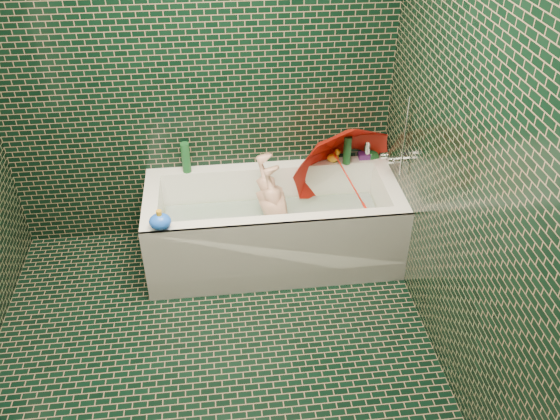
{
  "coord_description": "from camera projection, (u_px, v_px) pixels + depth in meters",
  "views": [
    {
      "loc": [
        0.11,
        -2.23,
        2.71
      ],
      "look_at": [
        0.47,
        0.82,
        0.53
      ],
      "focal_mm": 38.0,
      "sensor_mm": 36.0,
      "label": 1
    }
  ],
  "objects": [
    {
      "name": "rubber_duck",
      "position": [
        334.0,
        157.0,
        4.2
      ],
      "size": [
        0.12,
        0.09,
        0.09
      ],
      "rotation": [
        0.0,
        0.0,
        0.28
      ],
      "color": "orange",
      "rests_on": "bathtub"
    },
    {
      "name": "bath_mat",
      "position": [
        273.0,
        237.0,
        4.15
      ],
      "size": [
        1.35,
        0.47,
        0.01
      ],
      "primitive_type": "cube",
      "color": "green",
      "rests_on": "bathtub"
    },
    {
      "name": "floor",
      "position": [
        215.0,
        375.0,
        3.36
      ],
      "size": [
        2.8,
        2.8,
        0.0
      ],
      "primitive_type": "plane",
      "color": "black",
      "rests_on": "ground"
    },
    {
      "name": "water",
      "position": [
        273.0,
        221.0,
        4.06
      ],
      "size": [
        1.48,
        0.53,
        0.0
      ],
      "primitive_type": "cube",
      "color": "silver",
      "rests_on": "bathtub"
    },
    {
      "name": "bottle_left_short",
      "position": [
        186.0,
        160.0,
        4.07
      ],
      "size": [
        0.07,
        0.07,
        0.17
      ],
      "primitive_type": "cylinder",
      "rotation": [
        0.0,
        0.0,
        -0.43
      ],
      "color": "white",
      "rests_on": "bathtub"
    },
    {
      "name": "faucet",
      "position": [
        397.0,
        154.0,
        3.86
      ],
      "size": [
        0.18,
        0.19,
        0.55
      ],
      "color": "silver",
      "rests_on": "wall_right"
    },
    {
      "name": "soap_bottle_b",
      "position": [
        365.0,
        160.0,
        4.24
      ],
      "size": [
        0.08,
        0.08,
        0.18
      ],
      "primitive_type": "imported",
      "rotation": [
        0.0,
        0.0,
        -0.03
      ],
      "color": "#511D6E",
      "rests_on": "bathtub"
    },
    {
      "name": "bottle_right_pump",
      "position": [
        367.0,
        148.0,
        4.22
      ],
      "size": [
        0.06,
        0.06,
        0.16
      ],
      "primitive_type": "cylinder",
      "rotation": [
        0.0,
        0.0,
        0.24
      ],
      "color": "silver",
      "rests_on": "bathtub"
    },
    {
      "name": "soap_bottle_c",
      "position": [
        375.0,
        159.0,
        4.25
      ],
      "size": [
        0.15,
        0.15,
        0.15
      ],
      "primitive_type": "imported",
      "rotation": [
        0.0,
        0.0,
        0.24
      ],
      "color": "#164D22",
      "rests_on": "bathtub"
    },
    {
      "name": "bottle_right_tall",
      "position": [
        347.0,
        150.0,
        4.14
      ],
      "size": [
        0.06,
        0.06,
        0.21
      ],
      "primitive_type": "cylinder",
      "rotation": [
        0.0,
        0.0,
        0.08
      ],
      "color": "#164D22",
      "rests_on": "bathtub"
    },
    {
      "name": "bathtub",
      "position": [
        273.0,
        232.0,
        4.1
      ],
      "size": [
        1.7,
        0.75,
        0.55
      ],
      "color": "white",
      "rests_on": "floor"
    },
    {
      "name": "soap_bottle_a",
      "position": [
        378.0,
        157.0,
        4.27
      ],
      "size": [
        0.11,
        0.11,
        0.23
      ],
      "primitive_type": "imported",
      "rotation": [
        0.0,
        0.0,
        -0.36
      ],
      "color": "white",
      "rests_on": "bathtub"
    },
    {
      "name": "bottle_left_tall",
      "position": [
        186.0,
        158.0,
        4.05
      ],
      "size": [
        0.06,
        0.06,
        0.22
      ],
      "primitive_type": "cylinder",
      "rotation": [
        0.0,
        0.0,
        -0.04
      ],
      "color": "#164D22",
      "rests_on": "bathtub"
    },
    {
      "name": "umbrella",
      "position": [
        349.0,
        179.0,
        4.06
      ],
      "size": [
        1.0,
        1.0,
        1.02
      ],
      "primitive_type": "imported",
      "rotation": [
        0.37,
        -0.32,
        0.17
      ],
      "color": "red",
      "rests_on": "bathtub"
    },
    {
      "name": "wall_right",
      "position": [
        476.0,
        174.0,
        2.77
      ],
      "size": [
        0.0,
        2.8,
        2.8
      ],
      "primitive_type": "plane",
      "rotation": [
        1.57,
        0.0,
        -1.57
      ],
      "color": "black",
      "rests_on": "floor"
    },
    {
      "name": "bath_toy",
      "position": [
        160.0,
        221.0,
        3.54
      ],
      "size": [
        0.15,
        0.13,
        0.13
      ],
      "rotation": [
        0.0,
        0.0,
        -0.17
      ],
      "color": "blue",
      "rests_on": "bathtub"
    },
    {
      "name": "wall_back",
      "position": [
        196.0,
        71.0,
        3.77
      ],
      "size": [
        2.8,
        0.0,
        2.8
      ],
      "primitive_type": "plane",
      "rotation": [
        1.57,
        0.0,
        0.0
      ],
      "color": "black",
      "rests_on": "floor"
    },
    {
      "name": "child",
      "position": [
        279.0,
        218.0,
        4.07
      ],
      "size": [
        0.98,
        0.44,
        0.39
      ],
      "primitive_type": "imported",
      "rotation": [
        -1.39,
        0.0,
        -1.46
      ],
      "color": "tan",
      "rests_on": "bathtub"
    }
  ]
}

